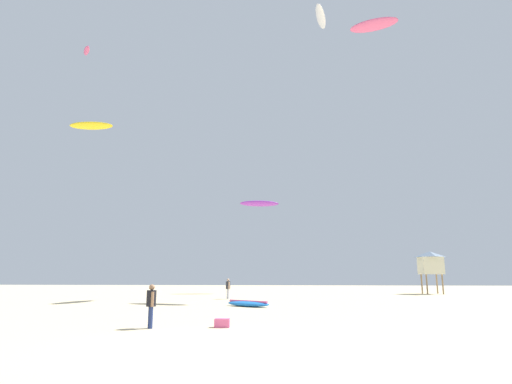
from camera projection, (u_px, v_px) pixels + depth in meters
name	position (u px, v px, depth m)	size (l,w,h in m)	color
ground_plane	(208.00, 345.00, 11.52)	(120.00, 120.00, 0.00)	beige
person_foreground	(151.00, 302.00, 15.23)	(0.36, 0.48, 1.58)	navy
person_midground	(228.00, 287.00, 32.56)	(0.36, 0.47, 1.58)	silver
kite_grounded_near	(248.00, 304.00, 24.98)	(3.09, 2.47, 0.40)	blue
lifeguard_tower	(430.00, 263.00, 41.03)	(2.30, 2.30, 4.15)	#8C704C
cooler_box	(222.00, 323.00, 15.37)	(0.56, 0.36, 0.32)	#E5598C
kite_aloft_0	(91.00, 126.00, 36.88)	(3.93, 1.37, 0.68)	yellow
kite_aloft_1	(321.00, 17.00, 41.55)	(1.88, 4.32, 1.06)	white
kite_aloft_2	(87.00, 51.00, 47.92)	(1.81, 2.14, 0.56)	#E5598C
kite_aloft_3	(374.00, 25.00, 38.40)	(4.56, 2.60, 0.99)	#E5598C
kite_aloft_4	(259.00, 204.00, 44.85)	(4.40, 1.86, 0.75)	purple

